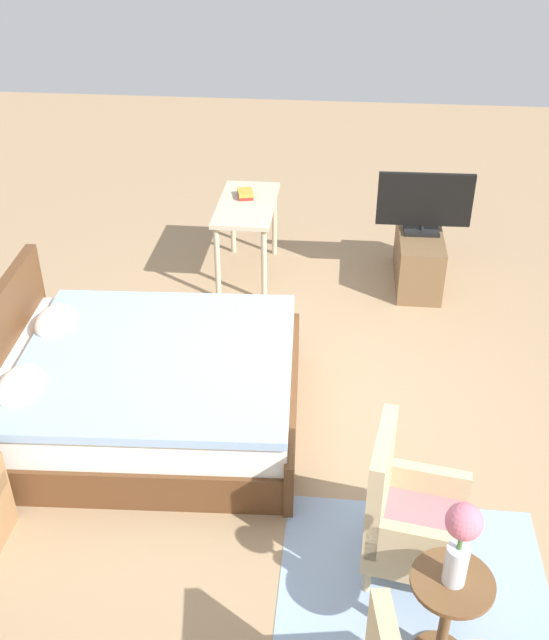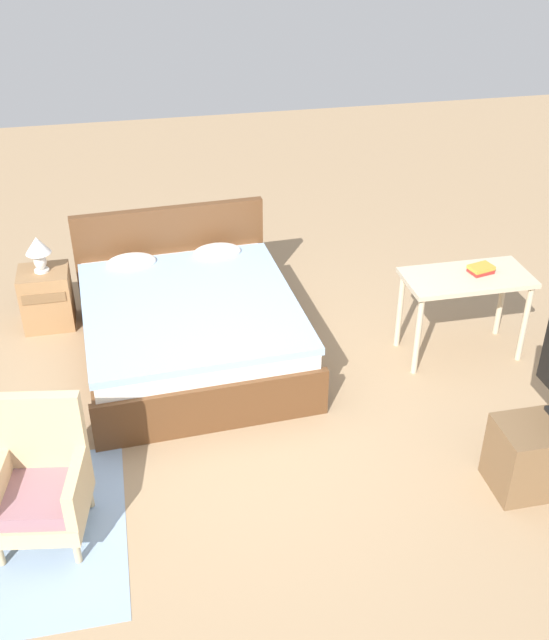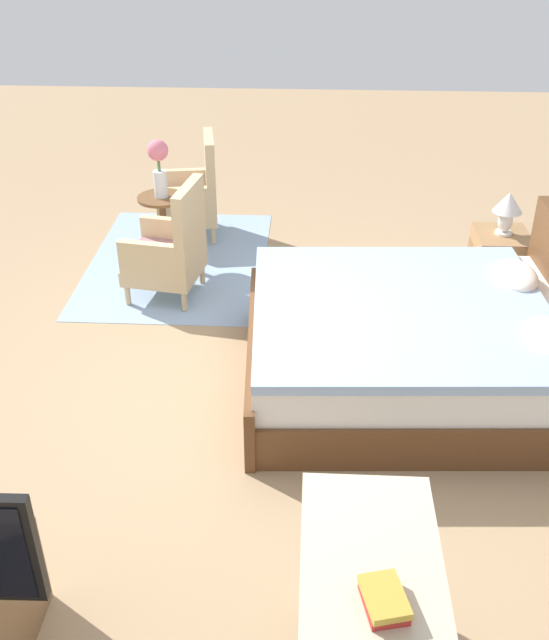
{
  "view_description": "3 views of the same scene",
  "coord_description": "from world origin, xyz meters",
  "px_view_note": "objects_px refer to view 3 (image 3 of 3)",
  "views": [
    {
      "loc": [
        -4.3,
        -0.29,
        3.49
      ],
      "look_at": [
        0.3,
        0.17,
        0.58
      ],
      "focal_mm": 42.0,
      "sensor_mm": 36.0,
      "label": 1
    },
    {
      "loc": [
        -0.64,
        -4.33,
        3.65
      ],
      "look_at": [
        0.34,
        0.29,
        0.73
      ],
      "focal_mm": 42.0,
      "sensor_mm": 36.0,
      "label": 2
    },
    {
      "loc": [
        3.84,
        0.35,
        2.89
      ],
      "look_at": [
        0.2,
        0.16,
        0.71
      ],
      "focal_mm": 42.0,
      "sensor_mm": 36.0,
      "label": 3
    }
  ],
  "objects_px": {
    "flower_vase": "(159,162)",
    "vanity_desk": "(371,597)",
    "armchair_by_window_left": "(192,196)",
    "table_lamp": "(508,207)",
    "side_table": "(163,222)",
    "book_stack": "(384,600)",
    "nightstand": "(498,266)",
    "armchair_by_window_right": "(170,251)",
    "bed": "(418,344)"
  },
  "relations": [
    {
      "from": "armchair_by_window_left",
      "to": "side_table",
      "type": "xyz_separation_m",
      "value": [
        0.58,
        -0.16,
        -0.01
      ]
    },
    {
      "from": "armchair_by_window_left",
      "to": "table_lamp",
      "type": "relative_size",
      "value": 2.79
    },
    {
      "from": "flower_vase",
      "to": "vanity_desk",
      "type": "relative_size",
      "value": 0.46
    },
    {
      "from": "nightstand",
      "to": "vanity_desk",
      "type": "bearing_deg",
      "value": -19.24
    },
    {
      "from": "armchair_by_window_left",
      "to": "bed",
      "type": "bearing_deg",
      "value": 38.31
    },
    {
      "from": "armchair_by_window_right",
      "to": "flower_vase",
      "type": "distance_m",
      "value": 0.79
    },
    {
      "from": "armchair_by_window_right",
      "to": "side_table",
      "type": "height_order",
      "value": "armchair_by_window_right"
    },
    {
      "from": "flower_vase",
      "to": "nightstand",
      "type": "bearing_deg",
      "value": 79.91
    },
    {
      "from": "armchair_by_window_right",
      "to": "nightstand",
      "type": "relative_size",
      "value": 1.7
    },
    {
      "from": "armchair_by_window_left",
      "to": "book_stack",
      "type": "height_order",
      "value": "armchair_by_window_left"
    },
    {
      "from": "bed",
      "to": "armchair_by_window_left",
      "type": "bearing_deg",
      "value": -141.69
    },
    {
      "from": "side_table",
      "to": "table_lamp",
      "type": "relative_size",
      "value": 1.81
    },
    {
      "from": "armchair_by_window_right",
      "to": "bed",
      "type": "bearing_deg",
      "value": 58.28
    },
    {
      "from": "book_stack",
      "to": "armchair_by_window_left",
      "type": "bearing_deg",
      "value": -163.67
    },
    {
      "from": "nightstand",
      "to": "flower_vase",
      "type": "bearing_deg",
      "value": -100.09
    },
    {
      "from": "bed",
      "to": "book_stack",
      "type": "distance_m",
      "value": 2.46
    },
    {
      "from": "bed",
      "to": "book_stack",
      "type": "xyz_separation_m",
      "value": [
        2.38,
        -0.43,
        0.48
      ]
    },
    {
      "from": "armchair_by_window_right",
      "to": "table_lamp",
      "type": "distance_m",
      "value": 2.57
    },
    {
      "from": "armchair_by_window_right",
      "to": "flower_vase",
      "type": "relative_size",
      "value": 1.93
    },
    {
      "from": "bed",
      "to": "flower_vase",
      "type": "height_order",
      "value": "flower_vase"
    },
    {
      "from": "table_lamp",
      "to": "vanity_desk",
      "type": "bearing_deg",
      "value": -19.25
    },
    {
      "from": "side_table",
      "to": "book_stack",
      "type": "relative_size",
      "value": 2.72
    },
    {
      "from": "nightstand",
      "to": "table_lamp",
      "type": "relative_size",
      "value": 1.64
    },
    {
      "from": "side_table",
      "to": "flower_vase",
      "type": "distance_m",
      "value": 0.52
    },
    {
      "from": "armchair_by_window_left",
      "to": "table_lamp",
      "type": "xyz_separation_m",
      "value": [
        1.06,
        2.54,
        0.37
      ]
    },
    {
      "from": "bed",
      "to": "side_table",
      "type": "relative_size",
      "value": 3.64
    },
    {
      "from": "flower_vase",
      "to": "armchair_by_window_right",
      "type": "bearing_deg",
      "value": 15.3
    },
    {
      "from": "armchair_by_window_right",
      "to": "book_stack",
      "type": "relative_size",
      "value": 4.19
    },
    {
      "from": "table_lamp",
      "to": "book_stack",
      "type": "height_order",
      "value": "table_lamp"
    },
    {
      "from": "side_table",
      "to": "book_stack",
      "type": "height_order",
      "value": "book_stack"
    },
    {
      "from": "nightstand",
      "to": "book_stack",
      "type": "xyz_separation_m",
      "value": [
        3.58,
        -1.18,
        0.51
      ]
    },
    {
      "from": "bed",
      "to": "armchair_by_window_left",
      "type": "xyz_separation_m",
      "value": [
        -2.26,
        -1.79,
        0.08
      ]
    },
    {
      "from": "flower_vase",
      "to": "vanity_desk",
      "type": "distance_m",
      "value": 4.22
    },
    {
      "from": "armchair_by_window_right",
      "to": "armchair_by_window_left",
      "type": "bearing_deg",
      "value": 180.0
    },
    {
      "from": "flower_vase",
      "to": "book_stack",
      "type": "distance_m",
      "value": 4.33
    },
    {
      "from": "side_table",
      "to": "vanity_desk",
      "type": "height_order",
      "value": "vanity_desk"
    },
    {
      "from": "armchair_by_window_left",
      "to": "table_lamp",
      "type": "bearing_deg",
      "value": 67.37
    },
    {
      "from": "side_table",
      "to": "nightstand",
      "type": "bearing_deg",
      "value": 79.91
    },
    {
      "from": "armchair_by_window_left",
      "to": "nightstand",
      "type": "height_order",
      "value": "armchair_by_window_left"
    },
    {
      "from": "armchair_by_window_left",
      "to": "vanity_desk",
      "type": "bearing_deg",
      "value": 16.44
    },
    {
      "from": "armchair_by_window_left",
      "to": "nightstand",
      "type": "xyz_separation_m",
      "value": [
        1.06,
        2.54,
        -0.11
      ]
    },
    {
      "from": "nightstand",
      "to": "book_stack",
      "type": "distance_m",
      "value": 3.8
    },
    {
      "from": "bed",
      "to": "vanity_desk",
      "type": "distance_m",
      "value": 2.32
    },
    {
      "from": "bed",
      "to": "armchair_by_window_right",
      "type": "height_order",
      "value": "bed"
    },
    {
      "from": "armchair_by_window_right",
      "to": "book_stack",
      "type": "bearing_deg",
      "value": 21.33
    },
    {
      "from": "side_table",
      "to": "flower_vase",
      "type": "bearing_deg",
      "value": 180.0
    },
    {
      "from": "armchair_by_window_left",
      "to": "book_stack",
      "type": "bearing_deg",
      "value": 16.33
    },
    {
      "from": "armchair_by_window_left",
      "to": "book_stack",
      "type": "distance_m",
      "value": 4.85
    },
    {
      "from": "flower_vase",
      "to": "vanity_desk",
      "type": "height_order",
      "value": "flower_vase"
    },
    {
      "from": "bed",
      "to": "vanity_desk",
      "type": "bearing_deg",
      "value": -11.45
    }
  ]
}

